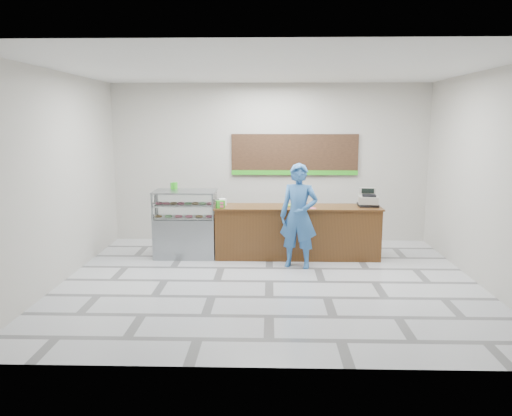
{
  "coord_description": "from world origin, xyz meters",
  "views": [
    {
      "loc": [
        -0.0,
        -8.12,
        2.7
      ],
      "look_at": [
        -0.25,
        0.9,
        1.11
      ],
      "focal_mm": 35.0,
      "sensor_mm": 36.0,
      "label": 1
    }
  ],
  "objects_px": {
    "sales_counter": "(297,232)",
    "cash_register": "(368,199)",
    "display_case": "(186,223)",
    "customer": "(299,216)",
    "serving_tray": "(296,205)"
  },
  "relations": [
    {
      "from": "display_case",
      "to": "serving_tray",
      "type": "distance_m",
      "value": 2.23
    },
    {
      "from": "customer",
      "to": "display_case",
      "type": "bearing_deg",
      "value": 178.74
    },
    {
      "from": "sales_counter",
      "to": "cash_register",
      "type": "bearing_deg",
      "value": 2.32
    },
    {
      "from": "serving_tray",
      "to": "cash_register",
      "type": "bearing_deg",
      "value": 19.67
    },
    {
      "from": "display_case",
      "to": "serving_tray",
      "type": "bearing_deg",
      "value": 1.34
    },
    {
      "from": "serving_tray",
      "to": "customer",
      "type": "xyz_separation_m",
      "value": [
        0.01,
        -0.71,
        -0.08
      ]
    },
    {
      "from": "display_case",
      "to": "cash_register",
      "type": "bearing_deg",
      "value": 0.89
    },
    {
      "from": "sales_counter",
      "to": "display_case",
      "type": "bearing_deg",
      "value": -180.0
    },
    {
      "from": "cash_register",
      "to": "serving_tray",
      "type": "height_order",
      "value": "cash_register"
    },
    {
      "from": "cash_register",
      "to": "serving_tray",
      "type": "distance_m",
      "value": 1.41
    },
    {
      "from": "serving_tray",
      "to": "customer",
      "type": "height_order",
      "value": "customer"
    },
    {
      "from": "serving_tray",
      "to": "customer",
      "type": "relative_size",
      "value": 0.21
    },
    {
      "from": "sales_counter",
      "to": "cash_register",
      "type": "relative_size",
      "value": 7.48
    },
    {
      "from": "sales_counter",
      "to": "customer",
      "type": "distance_m",
      "value": 0.79
    },
    {
      "from": "display_case",
      "to": "customer",
      "type": "xyz_separation_m",
      "value": [
        2.21,
        -0.65,
        0.29
      ]
    }
  ]
}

